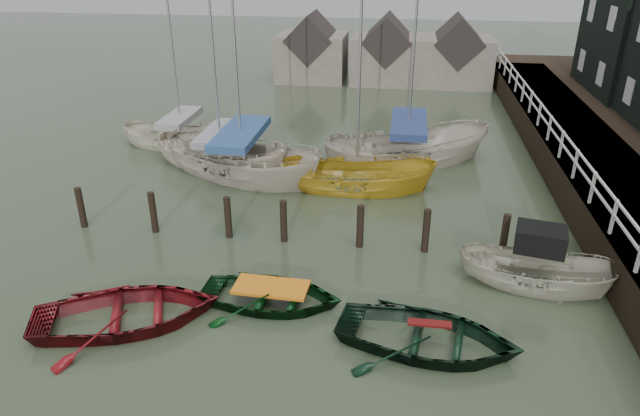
% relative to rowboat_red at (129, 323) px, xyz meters
% --- Properties ---
extents(ground, '(120.00, 120.00, 0.00)m').
position_rel_rowboat_red_xyz_m(ground, '(4.16, 1.79, 0.00)').
color(ground, '#2C3723').
rests_on(ground, ground).
extents(pier, '(3.04, 32.00, 2.70)m').
position_rel_rowboat_red_xyz_m(pier, '(13.64, 11.79, 0.71)').
color(pier, black).
rests_on(pier, ground).
extents(mooring_pilings, '(13.72, 0.22, 1.80)m').
position_rel_rowboat_red_xyz_m(mooring_pilings, '(3.05, 4.79, 0.50)').
color(mooring_pilings, black).
rests_on(mooring_pilings, ground).
extents(far_sheds, '(14.00, 4.08, 4.39)m').
position_rel_rowboat_red_xyz_m(far_sheds, '(5.00, 27.79, 1.86)').
color(far_sheds, '#665B51').
rests_on(far_sheds, ground).
extents(rowboat_red, '(5.37, 4.65, 0.93)m').
position_rel_rowboat_red_xyz_m(rowboat_red, '(0.00, 0.00, 0.00)').
color(rowboat_red, '#600D11').
rests_on(rowboat_red, ground).
extents(rowboat_green, '(3.81, 2.78, 0.77)m').
position_rel_rowboat_red_xyz_m(rowboat_green, '(3.34, 1.34, 0.00)').
color(rowboat_green, black).
rests_on(rowboat_green, ground).
extents(rowboat_dkgreen, '(4.70, 3.68, 0.89)m').
position_rel_rowboat_red_xyz_m(rowboat_dkgreen, '(7.35, 0.15, 0.00)').
color(rowboat_dkgreen, black).
rests_on(rowboat_dkgreen, ground).
extents(motorboat, '(4.43, 2.41, 2.50)m').
position_rel_rowboat_red_xyz_m(motorboat, '(10.33, 3.25, 0.10)').
color(motorboat, '#BAB69F').
rests_on(motorboat, ground).
extents(sailboat_a, '(6.66, 4.11, 11.91)m').
position_rel_rowboat_red_xyz_m(sailboat_a, '(-0.98, 10.86, 0.07)').
color(sailboat_a, beige).
rests_on(sailboat_a, ground).
extents(sailboat_b, '(8.11, 5.78, 12.23)m').
position_rel_rowboat_red_xyz_m(sailboat_b, '(0.14, 10.11, 0.06)').
color(sailboat_b, beige).
rests_on(sailboat_b, ground).
extents(sailboat_c, '(5.99, 2.30, 11.38)m').
position_rel_rowboat_red_xyz_m(sailboat_c, '(4.84, 9.41, 0.02)').
color(sailboat_c, gold).
rests_on(sailboat_c, ground).
extents(sailboat_d, '(7.80, 5.05, 13.11)m').
position_rel_rowboat_red_xyz_m(sailboat_d, '(6.73, 12.64, 0.06)').
color(sailboat_d, beige).
rests_on(sailboat_d, ground).
extents(sailboat_e, '(5.81, 2.47, 10.59)m').
position_rel_rowboat_red_xyz_m(sailboat_e, '(-3.59, 13.17, 0.07)').
color(sailboat_e, beige).
rests_on(sailboat_e, ground).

